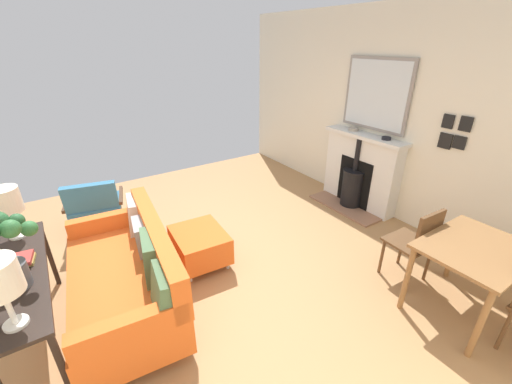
{
  "coord_description": "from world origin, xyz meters",
  "views": [
    {
      "loc": [
        0.94,
        2.73,
        2.32
      ],
      "look_at": [
        -0.89,
        -0.02,
        0.74
      ],
      "focal_mm": 22.36,
      "sensor_mm": 36.0,
      "label": 1
    }
  ],
  "objects_px": {
    "console_table": "(22,282)",
    "book_stack": "(17,261)",
    "fireplace": "(359,174)",
    "sofa": "(129,275)",
    "mantel_bowl_near": "(353,129)",
    "dining_table": "(474,257)",
    "mantel_bowl_far": "(386,138)",
    "armchair_accent": "(94,203)",
    "ottoman": "(200,244)",
    "dining_chair_near_fireplace": "(417,240)",
    "table_lamp_near_end": "(5,202)"
  },
  "relations": [
    {
      "from": "sofa",
      "to": "book_stack",
      "type": "distance_m",
      "value": 0.85
    },
    {
      "from": "dining_table",
      "to": "dining_chair_near_fireplace",
      "type": "relative_size",
      "value": 1.08
    },
    {
      "from": "mantel_bowl_far",
      "to": "armchair_accent",
      "type": "bearing_deg",
      "value": -25.27
    },
    {
      "from": "console_table",
      "to": "dining_table",
      "type": "height_order",
      "value": "console_table"
    },
    {
      "from": "ottoman",
      "to": "book_stack",
      "type": "height_order",
      "value": "book_stack"
    },
    {
      "from": "fireplace",
      "to": "book_stack",
      "type": "height_order",
      "value": "fireplace"
    },
    {
      "from": "mantel_bowl_far",
      "to": "ottoman",
      "type": "height_order",
      "value": "mantel_bowl_far"
    },
    {
      "from": "mantel_bowl_near",
      "to": "ottoman",
      "type": "relative_size",
      "value": 0.2
    },
    {
      "from": "fireplace",
      "to": "mantel_bowl_near",
      "type": "relative_size",
      "value": 9.33
    },
    {
      "from": "armchair_accent",
      "to": "table_lamp_near_end",
      "type": "height_order",
      "value": "table_lamp_near_end"
    },
    {
      "from": "armchair_accent",
      "to": "console_table",
      "type": "relative_size",
      "value": 0.5
    },
    {
      "from": "console_table",
      "to": "ottoman",
      "type": "bearing_deg",
      "value": -170.8
    },
    {
      "from": "mantel_bowl_far",
      "to": "table_lamp_near_end",
      "type": "bearing_deg",
      "value": -8.95
    },
    {
      "from": "dining_table",
      "to": "ottoman",
      "type": "bearing_deg",
      "value": -49.54
    },
    {
      "from": "table_lamp_near_end",
      "to": "dining_table",
      "type": "relative_size",
      "value": 0.51
    },
    {
      "from": "fireplace",
      "to": "sofa",
      "type": "height_order",
      "value": "fireplace"
    },
    {
      "from": "ottoman",
      "to": "console_table",
      "type": "distance_m",
      "value": 1.63
    },
    {
      "from": "mantel_bowl_near",
      "to": "armchair_accent",
      "type": "bearing_deg",
      "value": -17.18
    },
    {
      "from": "mantel_bowl_far",
      "to": "table_lamp_near_end",
      "type": "distance_m",
      "value": 4.25
    },
    {
      "from": "console_table",
      "to": "dining_table",
      "type": "bearing_deg",
      "value": 151.88
    },
    {
      "from": "mantel_bowl_near",
      "to": "dining_chair_near_fireplace",
      "type": "relative_size",
      "value": 0.16
    },
    {
      "from": "console_table",
      "to": "sofa",
      "type": "bearing_deg",
      "value": 179.4
    },
    {
      "from": "ottoman",
      "to": "book_stack",
      "type": "distance_m",
      "value": 1.65
    },
    {
      "from": "ottoman",
      "to": "sofa",
      "type": "bearing_deg",
      "value": 17.75
    },
    {
      "from": "sofa",
      "to": "book_stack",
      "type": "relative_size",
      "value": 7.48
    },
    {
      "from": "mantel_bowl_far",
      "to": "console_table",
      "type": "height_order",
      "value": "mantel_bowl_far"
    },
    {
      "from": "console_table",
      "to": "book_stack",
      "type": "height_order",
      "value": "book_stack"
    },
    {
      "from": "mantel_bowl_far",
      "to": "dining_chair_near_fireplace",
      "type": "xyz_separation_m",
      "value": [
        0.93,
        1.17,
        -0.62
      ]
    },
    {
      "from": "ottoman",
      "to": "dining_table",
      "type": "height_order",
      "value": "dining_table"
    },
    {
      "from": "sofa",
      "to": "dining_chair_near_fireplace",
      "type": "xyz_separation_m",
      "value": [
        -2.51,
        1.24,
        0.14
      ]
    },
    {
      "from": "mantel_bowl_near",
      "to": "dining_chair_near_fireplace",
      "type": "height_order",
      "value": "mantel_bowl_near"
    },
    {
      "from": "sofa",
      "to": "console_table",
      "type": "relative_size",
      "value": 1.15
    },
    {
      "from": "sofa",
      "to": "mantel_bowl_near",
      "type": "bearing_deg",
      "value": -171.77
    },
    {
      "from": "sofa",
      "to": "fireplace",
      "type": "bearing_deg",
      "value": -175.61
    },
    {
      "from": "ottoman",
      "to": "console_table",
      "type": "height_order",
      "value": "console_table"
    },
    {
      "from": "armchair_accent",
      "to": "dining_chair_near_fireplace",
      "type": "xyz_separation_m",
      "value": [
        -2.55,
        2.81,
        0.07
      ]
    },
    {
      "from": "fireplace",
      "to": "console_table",
      "type": "bearing_deg",
      "value": 3.5
    },
    {
      "from": "book_stack",
      "to": "sofa",
      "type": "bearing_deg",
      "value": 170.52
    },
    {
      "from": "book_stack",
      "to": "ottoman",
      "type": "bearing_deg",
      "value": -174.98
    },
    {
      "from": "book_stack",
      "to": "dining_table",
      "type": "height_order",
      "value": "book_stack"
    },
    {
      "from": "mantel_bowl_near",
      "to": "dining_table",
      "type": "relative_size",
      "value": 0.15
    },
    {
      "from": "armchair_accent",
      "to": "dining_chair_near_fireplace",
      "type": "height_order",
      "value": "dining_chair_near_fireplace"
    },
    {
      "from": "armchair_accent",
      "to": "console_table",
      "type": "height_order",
      "value": "armchair_accent"
    },
    {
      "from": "book_stack",
      "to": "dining_chair_near_fireplace",
      "type": "bearing_deg",
      "value": 157.27
    },
    {
      "from": "armchair_accent",
      "to": "mantel_bowl_far",
      "type": "bearing_deg",
      "value": 154.73
    },
    {
      "from": "mantel_bowl_far",
      "to": "armchair_accent",
      "type": "xyz_separation_m",
      "value": [
        3.48,
        -1.64,
        -0.69
      ]
    },
    {
      "from": "mantel_bowl_near",
      "to": "sofa",
      "type": "relative_size",
      "value": 0.08
    },
    {
      "from": "fireplace",
      "to": "dining_table",
      "type": "relative_size",
      "value": 1.38
    },
    {
      "from": "dining_table",
      "to": "mantel_bowl_far",
      "type": "bearing_deg",
      "value": -119.07
    },
    {
      "from": "sofa",
      "to": "dining_chair_near_fireplace",
      "type": "relative_size",
      "value": 2.08
    }
  ]
}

